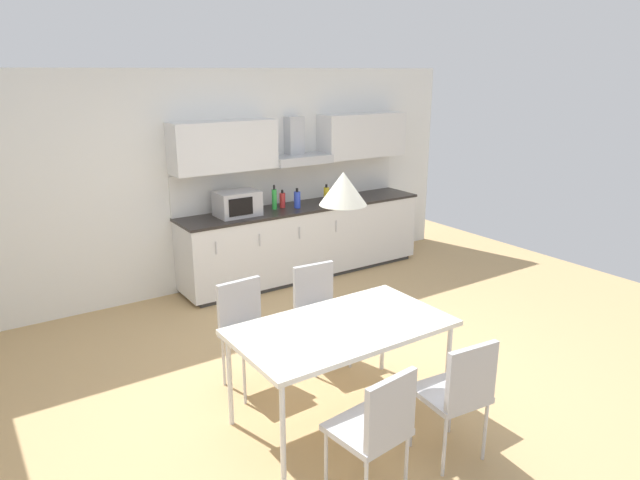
# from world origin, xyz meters

# --- Properties ---
(ground_plane) EXTENTS (8.57, 7.53, 0.02)m
(ground_plane) POSITION_xyz_m (0.00, 0.00, -0.01)
(ground_plane) COLOR tan
(wall_back) EXTENTS (6.86, 0.10, 2.50)m
(wall_back) POSITION_xyz_m (0.00, 2.56, 1.25)
(wall_back) COLOR white
(wall_back) RESTS_ON ground_plane
(kitchen_counter) EXTENTS (3.17, 0.62, 0.89)m
(kitchen_counter) POSITION_xyz_m (1.08, 2.21, 0.45)
(kitchen_counter) COLOR #333333
(kitchen_counter) RESTS_ON ground_plane
(backsplash_tile) EXTENTS (3.15, 0.02, 0.47)m
(backsplash_tile) POSITION_xyz_m (1.08, 2.50, 1.13)
(backsplash_tile) COLOR silver
(backsplash_tile) RESTS_ON kitchen_counter
(upper_wall_cabinets) EXTENTS (3.15, 0.40, 0.55)m
(upper_wall_cabinets) POSITION_xyz_m (1.08, 2.34, 1.66)
(upper_wall_cabinets) COLOR silver
(microwave) EXTENTS (0.48, 0.35, 0.28)m
(microwave) POSITION_xyz_m (0.18, 2.21, 1.03)
(microwave) COLOR #ADADB2
(microwave) RESTS_ON kitchen_counter
(bottle_green) EXTENTS (0.06, 0.06, 0.29)m
(bottle_green) POSITION_xyz_m (0.68, 2.25, 1.02)
(bottle_green) COLOR green
(bottle_green) RESTS_ON kitchen_counter
(bottle_red) EXTENTS (0.07, 0.07, 0.21)m
(bottle_red) POSITION_xyz_m (0.80, 2.27, 0.99)
(bottle_red) COLOR red
(bottle_red) RESTS_ON kitchen_counter
(bottle_blue) EXTENTS (0.08, 0.08, 0.24)m
(bottle_blue) POSITION_xyz_m (0.94, 2.15, 1.00)
(bottle_blue) COLOR blue
(bottle_blue) RESTS_ON kitchen_counter
(bottle_yellow) EXTENTS (0.07, 0.07, 0.22)m
(bottle_yellow) POSITION_xyz_m (1.43, 2.25, 0.99)
(bottle_yellow) COLOR yellow
(bottle_yellow) RESTS_ON kitchen_counter
(dining_table) EXTENTS (1.54, 0.87, 0.75)m
(dining_table) POSITION_xyz_m (-0.36, -0.54, 0.70)
(dining_table) COLOR silver
(dining_table) RESTS_ON ground_plane
(chair_near_right) EXTENTS (0.44, 0.44, 0.87)m
(chair_near_right) POSITION_xyz_m (-0.02, -1.35, 0.53)
(chair_near_right) COLOR #B2B2B7
(chair_near_right) RESTS_ON ground_plane
(chair_far_right) EXTENTS (0.43, 0.43, 0.87)m
(chair_far_right) POSITION_xyz_m (-0.01, 0.28, 0.53)
(chair_far_right) COLOR #B2B2B7
(chair_far_right) RESTS_ON ground_plane
(chair_far_left) EXTENTS (0.42, 0.42, 0.87)m
(chair_far_left) POSITION_xyz_m (-0.71, 0.28, 0.53)
(chair_far_left) COLOR #B2B2B7
(chair_far_left) RESTS_ON ground_plane
(chair_near_left) EXTENTS (0.44, 0.44, 0.87)m
(chair_near_left) POSITION_xyz_m (-0.70, -1.35, 0.53)
(chair_near_left) COLOR #B2B2B7
(chair_near_left) RESTS_ON ground_plane
(pendant_lamp) EXTENTS (0.32, 0.32, 0.22)m
(pendant_lamp) POSITION_xyz_m (-0.36, -0.54, 1.73)
(pendant_lamp) COLOR silver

